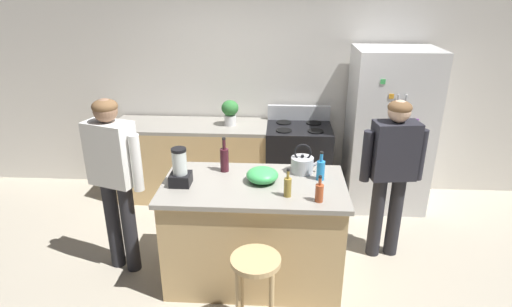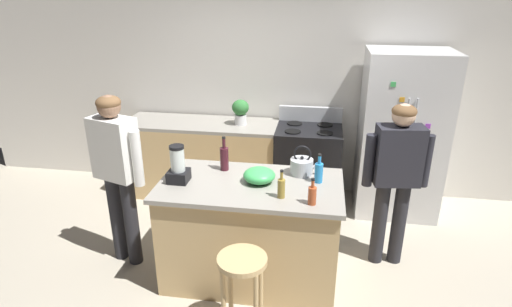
% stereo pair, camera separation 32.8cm
% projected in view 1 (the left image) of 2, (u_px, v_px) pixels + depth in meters
% --- Properties ---
extents(ground_plane, '(14.00, 14.00, 0.00)m').
position_uv_depth(ground_plane, '(254.00, 275.00, 3.87)').
color(ground_plane, '#B2A893').
extents(back_wall, '(8.00, 0.10, 2.70)m').
position_uv_depth(back_wall, '(264.00, 84.00, 5.17)').
color(back_wall, silver).
rests_on(back_wall, ground_plane).
extents(kitchen_island, '(1.55, 0.85, 0.95)m').
position_uv_depth(kitchen_island, '(254.00, 231.00, 3.69)').
color(kitchen_island, tan).
rests_on(kitchen_island, ground_plane).
extents(back_counter_run, '(2.00, 0.64, 0.95)m').
position_uv_depth(back_counter_run, '(198.00, 161.00, 5.17)').
color(back_counter_run, tan).
rests_on(back_counter_run, ground_plane).
extents(refrigerator, '(0.90, 0.73, 1.86)m').
position_uv_depth(refrigerator, '(388.00, 130.00, 4.82)').
color(refrigerator, silver).
rests_on(refrigerator, ground_plane).
extents(stove_range, '(0.76, 0.65, 1.13)m').
position_uv_depth(stove_range, '(298.00, 163.00, 5.07)').
color(stove_range, black).
rests_on(stove_range, ground_plane).
extents(person_by_island_left, '(0.59, 0.33, 1.64)m').
position_uv_depth(person_by_island_left, '(114.00, 171.00, 3.63)').
color(person_by_island_left, '#26262B').
rests_on(person_by_island_left, ground_plane).
extents(person_by_sink_right, '(0.60, 0.27, 1.57)m').
position_uv_depth(person_by_sink_right, '(392.00, 166.00, 3.84)').
color(person_by_sink_right, '#26262B').
rests_on(person_by_sink_right, ground_plane).
extents(bar_stool, '(0.36, 0.36, 0.71)m').
position_uv_depth(bar_stool, '(256.00, 277.00, 3.00)').
color(bar_stool, tan).
rests_on(bar_stool, ground_plane).
extents(potted_plant, '(0.20, 0.20, 0.30)m').
position_uv_depth(potted_plant, '(230.00, 111.00, 4.91)').
color(potted_plant, silver).
rests_on(potted_plant, back_counter_run).
extents(blender_appliance, '(0.17, 0.17, 0.32)m').
position_uv_depth(blender_appliance, '(180.00, 170.00, 3.44)').
color(blender_appliance, black).
rests_on(blender_appliance, kitchen_island).
extents(bottle_wine, '(0.08, 0.08, 0.32)m').
position_uv_depth(bottle_wine, '(224.00, 159.00, 3.71)').
color(bottle_wine, '#471923').
rests_on(bottle_wine, kitchen_island).
extents(bottle_soda, '(0.07, 0.07, 0.26)m').
position_uv_depth(bottle_soda, '(321.00, 169.00, 3.55)').
color(bottle_soda, '#268CD8').
rests_on(bottle_soda, kitchen_island).
extents(bottle_cooking_sauce, '(0.06, 0.06, 0.22)m').
position_uv_depth(bottle_cooking_sauce, '(319.00, 192.00, 3.20)').
color(bottle_cooking_sauce, '#B24C26').
rests_on(bottle_cooking_sauce, kitchen_island).
extents(bottle_vinegar, '(0.06, 0.06, 0.24)m').
position_uv_depth(bottle_vinegar, '(288.00, 186.00, 3.27)').
color(bottle_vinegar, olive).
rests_on(bottle_vinegar, kitchen_island).
extents(mixing_bowl, '(0.27, 0.27, 0.12)m').
position_uv_depth(mixing_bowl, '(262.00, 175.00, 3.52)').
color(mixing_bowl, '#3FB259').
rests_on(mixing_bowl, kitchen_island).
extents(tea_kettle, '(0.28, 0.20, 0.27)m').
position_uv_depth(tea_kettle, '(302.00, 164.00, 3.70)').
color(tea_kettle, '#B7BABF').
rests_on(tea_kettle, kitchen_island).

